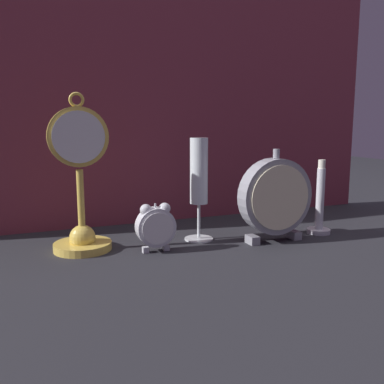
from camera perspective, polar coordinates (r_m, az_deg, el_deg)
The scene contains 7 objects.
ground_plane at distance 0.84m, azimuth 2.07°, elevation -8.56°, with size 4.00×4.00×0.00m, color #232328.
fabric_backdrop_drape at distance 1.11m, azimuth -4.92°, elevation 12.58°, with size 1.27×0.01×0.64m, color brown.
pocket_watch_on_stand at distance 0.88m, azimuth -14.62°, elevation -0.57°, with size 0.12×0.12×0.32m.
alarm_clock_twin_bell at distance 0.86m, azimuth -4.86°, elevation -4.43°, with size 0.08×0.03×0.10m.
mantel_clock_silver at distance 0.94m, azimuth 11.05°, elevation -0.67°, with size 0.16×0.04×0.20m.
champagne_flute at distance 0.93m, azimuth 0.93°, elevation 1.66°, with size 0.06×0.06×0.23m.
brass_candlestick at distance 1.04m, azimuth 16.65°, elevation -2.04°, with size 0.05×0.05×0.17m.
Camera 1 is at (-0.33, -0.73, 0.26)m, focal length 40.00 mm.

